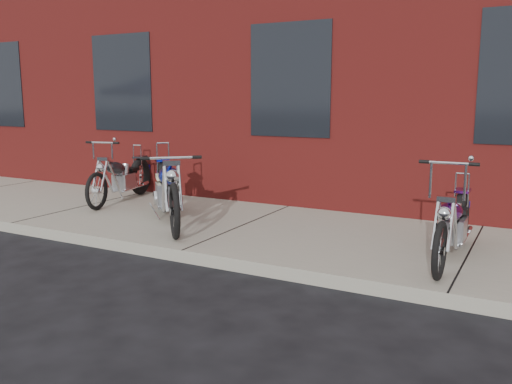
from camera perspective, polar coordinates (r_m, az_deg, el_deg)
The scene contains 6 objects.
ground at distance 6.52m, azimuth -7.81°, elevation -7.38°, with size 120.00×120.00×0.00m, color black.
sidewalk at distance 7.71m, azimuth -1.26°, elevation -3.98°, with size 22.00×3.00×0.15m, color gray.
building_brick at distance 13.68m, azimuth 12.93°, elevation 18.38°, with size 22.00×10.00×8.00m, color maroon.
chopper_purple at distance 6.35m, azimuth 19.98°, elevation -3.48°, with size 0.50×2.06×1.15m.
chopper_blue at distance 7.82m, azimuth -9.24°, elevation 0.03°, with size 1.78×1.94×1.09m.
chopper_third at distance 9.65m, azimuth -13.96°, elevation 1.31°, with size 0.67×2.09×1.08m.
Camera 1 is at (3.69, -5.01, 1.93)m, focal length 38.00 mm.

